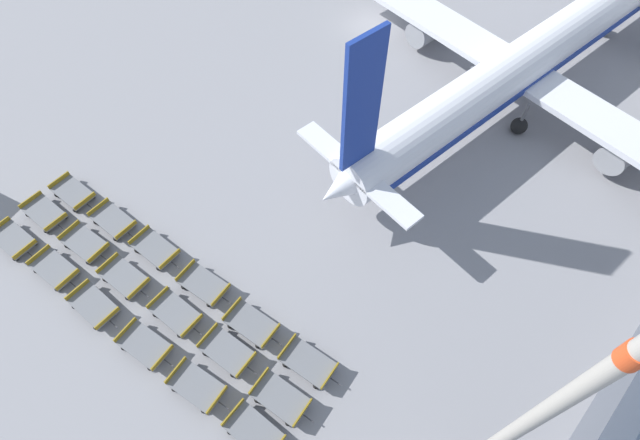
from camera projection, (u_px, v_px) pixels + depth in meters
ground_plane at (371, 25)px, 45.30m from camera, size 500.00×500.00×0.00m
airplane at (529, 60)px, 37.25m from camera, size 35.31×41.55×13.93m
baggage_dolly_row_near_col_a at (13, 240)px, 31.91m from camera, size 3.74×2.01×0.92m
baggage_dolly_row_near_col_b at (55, 269)px, 30.73m from camera, size 3.74×2.02×0.92m
baggage_dolly_row_near_col_c at (94, 306)px, 29.36m from camera, size 3.72×1.94×0.92m
baggage_dolly_row_near_col_d at (145, 345)px, 28.02m from camera, size 3.76×2.15×0.92m
baggage_dolly_row_near_col_e at (197, 386)px, 26.75m from camera, size 3.76×2.19×0.92m
baggage_dolly_row_near_col_f at (254, 432)px, 25.47m from camera, size 3.73×1.98×0.92m
baggage_dolly_row_mid_a_col_a at (45, 213)px, 33.08m from camera, size 3.72×1.95×0.92m
baggage_dolly_row_mid_a_col_b at (85, 243)px, 31.76m from camera, size 3.75×2.06×0.92m
baggage_dolly_row_mid_a_col_c at (124, 277)px, 30.40m from camera, size 3.74×2.01×0.92m
baggage_dolly_row_mid_a_col_d at (176, 313)px, 29.10m from camera, size 3.73×1.98×0.92m
baggage_dolly_row_mid_a_col_e at (227, 351)px, 27.82m from camera, size 3.75×2.05×0.92m
baggage_dolly_row_mid_a_col_f at (281, 398)px, 26.40m from camera, size 3.76×2.11×0.92m
baggage_dolly_row_mid_b_col_a at (73, 193)px, 34.02m from camera, size 3.73×1.97×0.92m
baggage_dolly_row_mid_b_col_b at (113, 220)px, 32.74m from camera, size 3.72×1.95×0.92m
baggage_dolly_row_mid_b_col_c at (155, 249)px, 31.54m from camera, size 3.73×1.96×0.92m
baggage_dolly_row_mid_b_col_d at (204, 284)px, 30.14m from camera, size 3.75×2.10×0.92m
baggage_dolly_row_mid_b_col_e at (252, 324)px, 28.73m from camera, size 3.75×2.09×0.92m
baggage_dolly_row_mid_b_col_f at (308, 362)px, 27.47m from camera, size 3.76×2.11×0.92m
apron_light_mast at (553, 406)px, 14.27m from camera, size 2.00×0.70×21.97m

